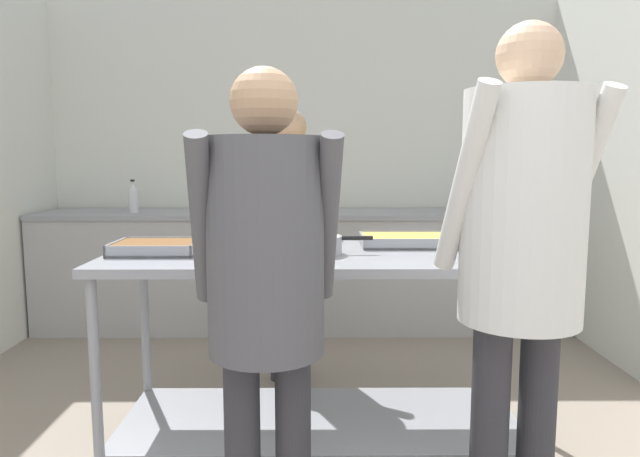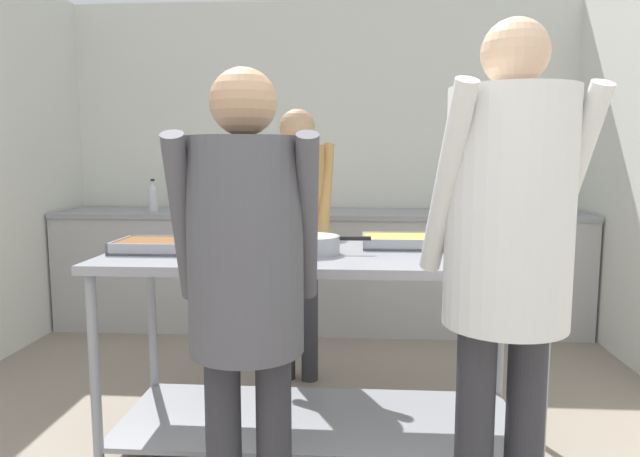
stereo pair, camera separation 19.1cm
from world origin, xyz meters
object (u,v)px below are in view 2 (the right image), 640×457
object	(u,v)px
guest_serving_left	(246,270)
guest_serving_right	(507,240)
sauce_pan	(311,244)
broccoli_bowl	(498,243)
serving_tray_roast	(411,242)
cook_behind_counter	(298,214)
serving_tray_vegetables	(159,246)
plate_stack	(224,253)
water_bottle	(153,197)

from	to	relation	value
guest_serving_left	guest_serving_right	world-z (taller)	guest_serving_right
guest_serving_left	guest_serving_right	size ratio (longest dim) A/B	0.92
sauce_pan	guest_serving_left	bearing A→B (deg)	-100.35
broccoli_bowl	sauce_pan	bearing A→B (deg)	-172.50
sauce_pan	guest_serving_right	distance (m)	1.00
serving_tray_roast	guest_serving_left	xyz separation A→B (m)	(-0.62, -1.02, 0.05)
serving_tray_roast	cook_behind_counter	distance (m)	0.86
guest_serving_right	sauce_pan	bearing A→B (deg)	134.28
serving_tray_vegetables	sauce_pan	world-z (taller)	sauce_pan
cook_behind_counter	guest_serving_right	bearing A→B (deg)	-61.33
plate_stack	cook_behind_counter	distance (m)	1.00
sauce_pan	broccoli_bowl	distance (m)	0.87
serving_tray_vegetables	guest_serving_right	world-z (taller)	guest_serving_right
plate_stack	serving_tray_roast	xyz separation A→B (m)	(0.84, 0.39, 0.00)
plate_stack	sauce_pan	bearing A→B (deg)	22.35
serving_tray_vegetables	guest_serving_left	xyz separation A→B (m)	(0.57, -0.81, 0.05)
serving_tray_vegetables	cook_behind_counter	size ratio (longest dim) A/B	0.23
plate_stack	cook_behind_counter	bearing A→B (deg)	77.40
plate_stack	guest_serving_right	bearing A→B (deg)	-27.90
sauce_pan	broccoli_bowl	bearing A→B (deg)	7.50
serving_tray_roast	guest_serving_right	bearing A→B (deg)	-77.21
serving_tray_vegetables	plate_stack	size ratio (longest dim) A/B	1.55
serving_tray_roast	cook_behind_counter	size ratio (longest dim) A/B	0.29
serving_tray_vegetables	guest_serving_left	bearing A→B (deg)	-54.75
serving_tray_roast	water_bottle	xyz separation A→B (m)	(-1.89, 1.63, 0.10)
serving_tray_roast	serving_tray_vegetables	bearing A→B (deg)	-169.89
serving_tray_roast	water_bottle	distance (m)	2.50
guest_serving_left	cook_behind_counter	distance (m)	1.61
serving_tray_vegetables	guest_serving_right	distance (m)	1.59
plate_stack	serving_tray_roast	distance (m)	0.93
broccoli_bowl	guest_serving_right	size ratio (longest dim) A/B	0.13
serving_tray_vegetables	broccoli_bowl	bearing A→B (deg)	3.20
broccoli_bowl	cook_behind_counter	world-z (taller)	cook_behind_counter
sauce_pan	guest_serving_left	size ratio (longest dim) A/B	0.25
plate_stack	sauce_pan	size ratio (longest dim) A/B	0.61
broccoli_bowl	guest_serving_right	distance (m)	0.85
serving_tray_vegetables	guest_serving_right	xyz separation A→B (m)	(1.41, -0.73, 0.15)
serving_tray_vegetables	serving_tray_roast	distance (m)	1.21
cook_behind_counter	water_bottle	size ratio (longest dim) A/B	6.38
water_bottle	cook_behind_counter	bearing A→B (deg)	-39.67
sauce_pan	guest_serving_right	bearing A→B (deg)	-45.72
guest_serving_right	cook_behind_counter	distance (m)	1.75
sauce_pan	water_bottle	bearing A→B (deg)	127.01
sauce_pan	water_bottle	distance (m)	2.35
guest_serving_right	water_bottle	distance (m)	3.33
sauce_pan	guest_serving_right	xyz separation A→B (m)	(0.69, -0.71, 0.13)
serving_tray_roast	sauce_pan	bearing A→B (deg)	-153.46
cook_behind_counter	water_bottle	distance (m)	1.64
serving_tray_roast	guest_serving_right	world-z (taller)	guest_serving_right
guest_serving_right	water_bottle	bearing A→B (deg)	129.17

